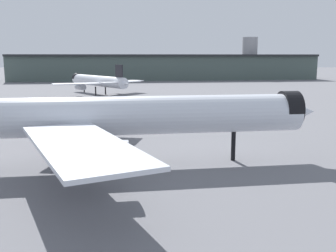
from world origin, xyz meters
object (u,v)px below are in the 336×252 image
object	(u,v)px
airliner_near_gate	(114,117)
service_truck_front	(122,115)
traffic_cone_near_nose	(26,128)
airliner_far_taxiway	(98,81)

from	to	relation	value
airliner_near_gate	service_truck_front	distance (m)	34.24
airliner_near_gate	traffic_cone_near_nose	xyz separation A→B (m)	(-20.51, 25.06, -6.12)
traffic_cone_near_nose	airliner_near_gate	bearing A→B (deg)	-50.71
service_truck_front	airliner_far_taxiway	bearing A→B (deg)	36.28
airliner_far_taxiway	traffic_cone_near_nose	world-z (taller)	airliner_far_taxiway
airliner_far_taxiway	traffic_cone_near_nose	bearing A→B (deg)	140.27
airliner_far_taxiway	service_truck_front	bearing A→B (deg)	155.86
airliner_near_gate	service_truck_front	size ratio (longest dim) A/B	9.34
service_truck_front	traffic_cone_near_nose	world-z (taller)	service_truck_front
airliner_near_gate	traffic_cone_near_nose	world-z (taller)	airliner_near_gate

